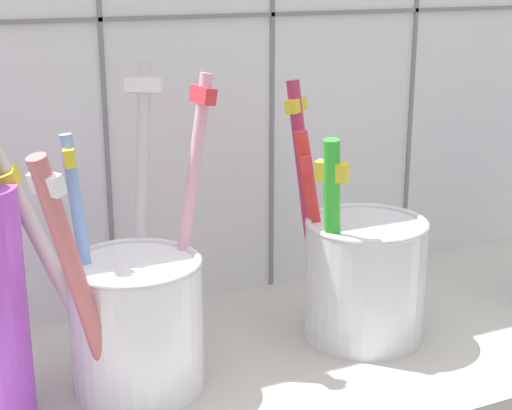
% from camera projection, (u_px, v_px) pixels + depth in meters
% --- Properties ---
extents(counter_slab, '(0.64, 0.22, 0.02)m').
position_uv_depth(counter_slab, '(258.00, 372.00, 0.52)').
color(counter_slab, '#BCB7AD').
rests_on(counter_slab, ground).
extents(tile_wall_back, '(0.64, 0.02, 0.45)m').
position_uv_depth(tile_wall_back, '(185.00, 26.00, 0.57)').
color(tile_wall_back, white).
rests_on(tile_wall_back, ground).
extents(toothbrush_cup_left, '(0.14, 0.11, 0.19)m').
position_uv_depth(toothbrush_cup_left, '(132.00, 311.00, 0.48)').
color(toothbrush_cup_left, white).
rests_on(toothbrush_cup_left, counter_slab).
extents(toothbrush_cup_right, '(0.09, 0.09, 0.17)m').
position_uv_depth(toothbrush_cup_right, '(359.00, 271.00, 0.54)').
color(toothbrush_cup_right, silver).
rests_on(toothbrush_cup_right, counter_slab).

